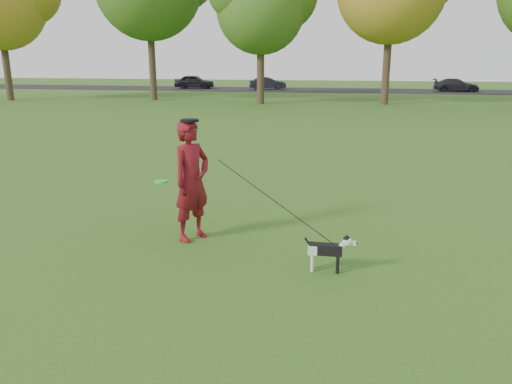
% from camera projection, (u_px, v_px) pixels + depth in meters
% --- Properties ---
extents(ground, '(120.00, 120.00, 0.00)m').
position_uv_depth(ground, '(235.00, 250.00, 8.01)').
color(ground, '#285116').
rests_on(ground, ground).
extents(road, '(120.00, 7.00, 0.02)m').
position_uv_depth(road, '(330.00, 90.00, 45.98)').
color(road, black).
rests_on(road, ground).
extents(man, '(0.78, 0.88, 2.02)m').
position_uv_depth(man, '(192.00, 181.00, 8.24)').
color(man, '#5E0D12').
rests_on(man, ground).
extents(dog, '(0.76, 0.15, 0.57)m').
position_uv_depth(dog, '(330.00, 249.00, 7.11)').
color(dog, black).
rests_on(dog, ground).
extents(car_left, '(3.84, 1.68, 1.29)m').
position_uv_depth(car_left, '(194.00, 82.00, 48.05)').
color(car_left, black).
rests_on(car_left, road).
extents(car_mid, '(3.63, 2.08, 1.13)m').
position_uv_depth(car_mid, '(267.00, 83.00, 46.84)').
color(car_mid, black).
rests_on(car_mid, road).
extents(car_right, '(3.91, 1.69, 1.12)m').
position_uv_depth(car_right, '(456.00, 85.00, 43.92)').
color(car_right, black).
rests_on(car_right, road).
extents(man_held_items, '(3.02, 1.10, 1.65)m').
position_uv_depth(man_held_items, '(274.00, 200.00, 7.54)').
color(man_held_items, '#1CE134').
rests_on(man_held_items, ground).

